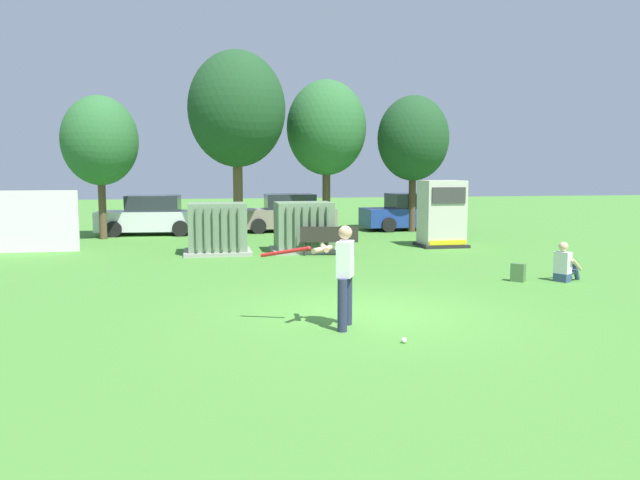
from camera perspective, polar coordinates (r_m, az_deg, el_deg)
ground_plane at (r=11.70m, az=4.52°, el=-6.74°), size 96.00×96.00×0.00m
fence_panel at (r=22.49m, az=-27.21°, el=1.48°), size 4.80×0.12×2.00m
transformer_west at (r=20.05m, az=-9.37°, el=0.98°), size 2.10×1.70×1.62m
transformer_mid_west at (r=20.33m, az=-1.51°, el=1.14°), size 2.10×1.70×1.62m
generator_enclosure at (r=22.11m, az=11.06°, el=2.35°), size 1.60×1.40×2.30m
park_bench at (r=19.42m, az=0.84°, el=0.14°), size 1.84×0.74×0.92m
batter at (r=10.47m, az=2.00°, el=-2.84°), size 1.56×0.92×1.74m
sports_ball at (r=9.82m, az=7.69°, el=-9.07°), size 0.09×0.09×0.09m
seated_spectator at (r=16.07m, az=21.47°, el=-2.20°), size 0.79×0.67×0.96m
backpack at (r=15.67m, az=17.67°, el=-2.86°), size 0.38×0.38×0.44m
tree_left at (r=25.45m, az=-19.48°, el=8.53°), size 2.87×2.87×5.48m
tree_center_left at (r=25.29m, az=-7.62°, el=11.74°), size 3.83×3.83×7.33m
tree_center_right at (r=26.81m, az=0.59°, el=10.19°), size 3.37×3.37×6.44m
tree_right at (r=27.26m, az=8.51°, el=9.15°), size 3.04×3.04×5.82m
parked_car_leftmost at (r=26.65m, az=-15.19°, el=2.10°), size 4.30×2.13×1.62m
parked_car_left_of_center at (r=27.20m, az=-3.01°, el=2.39°), size 4.21×1.94×1.62m
parked_car_right_of_center at (r=28.14m, az=8.23°, el=2.47°), size 4.31×2.15×1.62m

